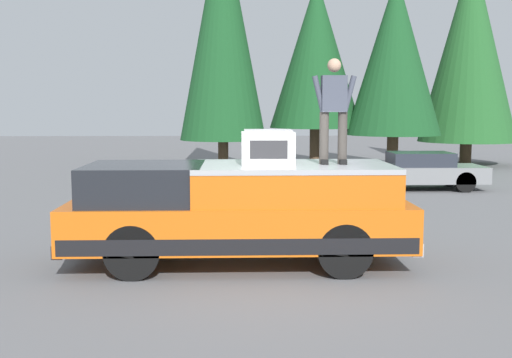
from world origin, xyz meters
name	(u,v)px	position (x,y,z in m)	size (l,w,h in m)	color
ground_plane	(266,267)	(0.00, 0.00, 0.00)	(90.00, 90.00, 0.00)	slate
pickup_truck	(239,212)	(0.22, 0.42, 0.87)	(2.01, 5.54, 1.65)	orange
compressor_unit	(268,147)	(0.18, -0.04, 1.93)	(0.65, 0.84, 0.56)	white
person_on_truck_bed	(334,108)	(0.22, -1.10, 2.55)	(0.29, 0.72, 1.69)	#423D38
parked_car_grey	(417,171)	(9.38, -5.18, 0.58)	(1.64, 4.10, 1.16)	gray
conifer_far_left	(470,47)	(17.48, -9.67, 5.13)	(4.21, 4.21, 9.25)	#4C3826
conifer_left	(395,55)	(15.31, -5.86, 4.59)	(3.78, 3.78, 7.77)	#4C3826
conifer_center_left	(316,54)	(16.76, -2.90, 4.76)	(3.87, 3.87, 7.87)	#4C3826
conifer_center_right	(222,25)	(15.58, 0.99, 5.76)	(3.47, 3.47, 10.31)	#4C3826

